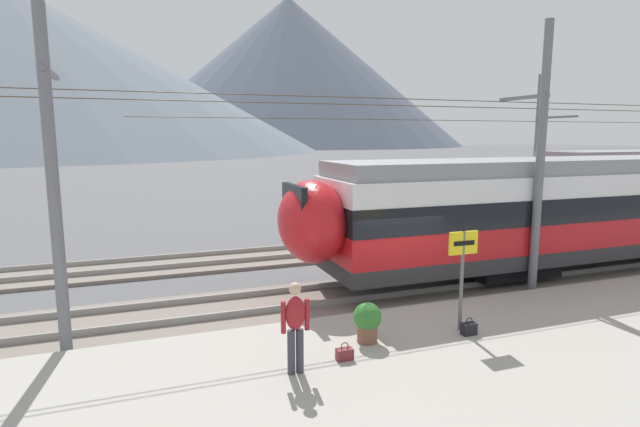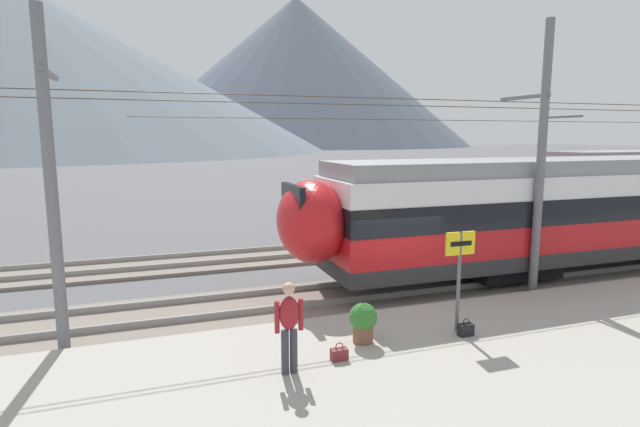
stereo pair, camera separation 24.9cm
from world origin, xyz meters
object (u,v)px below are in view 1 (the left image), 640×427
catenary_mast_west (54,179)px  catenary_mast_far_side (539,148)px  handbag_beside_passenger (345,354)px  platform_sign (463,258)px  passenger_walking (295,323)px  catenary_mast_mid (538,157)px  handbag_near_sign (469,329)px  potted_plant_platform_edge (367,320)px

catenary_mast_west → catenary_mast_far_side: catenary_mast_far_side is taller
catenary_mast_far_side → handbag_beside_passenger: (-15.54, -11.75, -3.49)m
platform_sign → passenger_walking: 4.13m
catenary_mast_mid → passenger_walking: size_ratio=22.93×
catenary_mast_far_side → handbag_near_sign: size_ratio=99.57×
potted_plant_platform_edge → platform_sign: bearing=-2.9°
catenary_mast_west → handbag_near_sign: (8.10, -2.61, -3.26)m
catenary_mast_west → potted_plant_platform_edge: catenary_mast_west is taller
catenary_mast_west → catenary_mast_mid: (12.13, -0.01, 0.24)m
catenary_mast_far_side → catenary_mast_west: bearing=-156.6°
catenary_mast_far_side → potted_plant_platform_edge: size_ratio=46.45×
handbag_beside_passenger → potted_plant_platform_edge: potted_plant_platform_edge is taller
catenary_mast_west → handbag_near_sign: bearing=-17.9°
catenary_mast_far_side → handbag_beside_passenger: bearing=-142.9°
handbag_beside_passenger → handbag_near_sign: 3.00m
handbag_beside_passenger → passenger_walking: bearing=-169.4°
platform_sign → catenary_mast_far_side: bearing=41.8°
catenary_mast_mid → handbag_beside_passenger: size_ratio=110.23×
platform_sign → passenger_walking: bearing=-170.0°
handbag_near_sign → potted_plant_platform_edge: bearing=169.4°
catenary_mast_mid → potted_plant_platform_edge: (-6.25, -2.19, -3.16)m
catenary_mast_far_side → potted_plant_platform_edge: (-14.77, -11.12, -3.13)m
platform_sign → handbag_near_sign: platform_sign is taller
catenary_mast_mid → catenary_mast_far_side: 12.35m
platform_sign → passenger_walking: (-4.01, -0.71, -0.68)m
handbag_near_sign → catenary_mast_mid: bearing=32.9°
passenger_walking → handbag_beside_passenger: passenger_walking is taller
catenary_mast_west → passenger_walking: 5.63m
catenary_mast_west → potted_plant_platform_edge: size_ratio=46.45×
catenary_mast_west → passenger_walking: size_ratio=22.93×
catenary_mast_far_side → handbag_near_sign: (-12.55, -11.54, -3.47)m
catenary_mast_mid → potted_plant_platform_edge: 7.34m
catenary_mast_west → handbag_beside_passenger: catenary_mast_west is taller
handbag_beside_passenger → potted_plant_platform_edge: (0.77, 0.62, 0.36)m
handbag_beside_passenger → handbag_near_sign: bearing=4.0°
passenger_walking → handbag_beside_passenger: size_ratio=4.81×
potted_plant_platform_edge → catenary_mast_west: bearing=159.5°
catenary_mast_mid → handbag_near_sign: bearing=-147.1°
catenary_mast_far_side → catenary_mast_mid: bearing=-133.6°
platform_sign → handbag_beside_passenger: 3.37m
catenary_mast_west → handbag_near_sign: size_ratio=99.57×
catenary_mast_west → catenary_mast_far_side: (20.65, 8.93, 0.21)m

